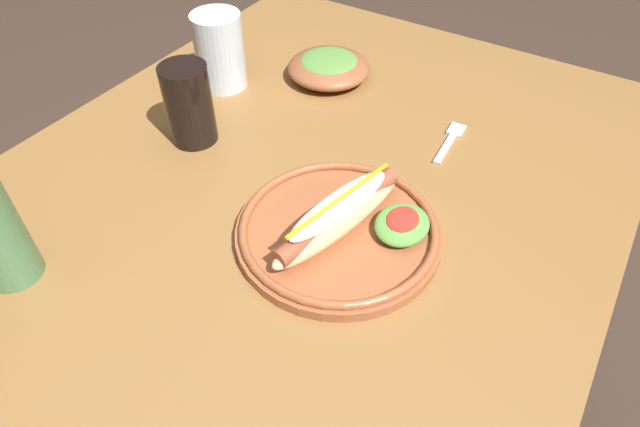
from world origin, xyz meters
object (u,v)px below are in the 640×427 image
hot_dog_plate (342,226)px  water_cup (220,51)px  side_bowl (329,67)px  soda_cup (189,104)px  fork (450,140)px

hot_dog_plate → water_cup: bearing=60.3°
hot_dog_plate → side_bowl: hot_dog_plate is taller
soda_cup → hot_dog_plate: bearing=-101.3°
fork → side_bowl: side_bowl is taller
hot_dog_plate → soda_cup: size_ratio=2.13×
fork → water_cup: water_cup is taller
fork → soda_cup: 0.44m
water_cup → side_bowl: size_ratio=0.87×
hot_dog_plate → side_bowl: size_ratio=1.79×
soda_cup → side_bowl: soda_cup is taller
soda_cup → side_bowl: size_ratio=0.84×
water_cup → soda_cup: bearing=-156.7°
hot_dog_plate → water_cup: water_cup is taller
soda_cup → fork: bearing=-58.9°
soda_cup → side_bowl: bearing=-17.3°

